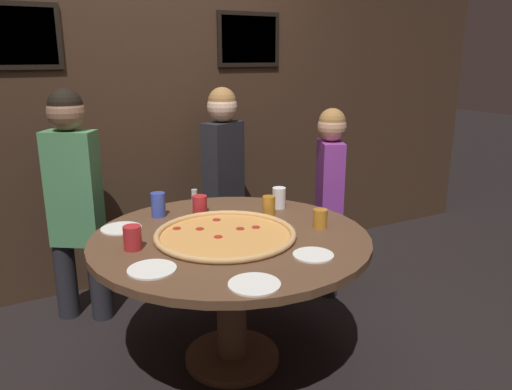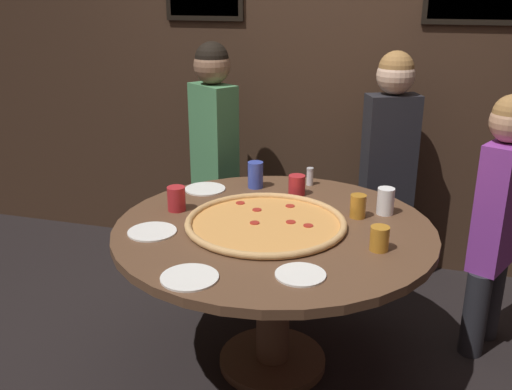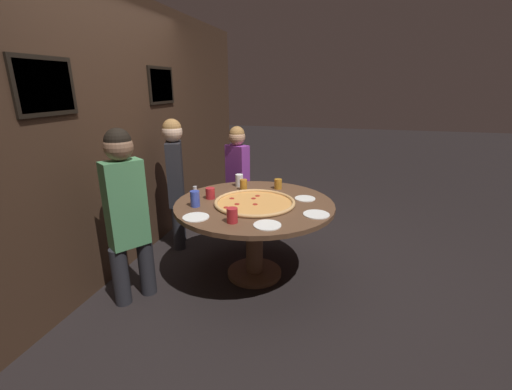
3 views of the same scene
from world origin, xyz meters
The scene contains 18 objects.
ground_plane centered at (0.00, 0.00, 0.00)m, with size 24.00×24.00×0.00m, color black.
back_wall centered at (0.00, 1.32, 1.30)m, with size 6.40×0.08×2.60m.
dining_table centered at (0.00, 0.00, 0.59)m, with size 1.44×1.44×0.74m.
giant_pizza centered at (-0.03, -0.01, 0.75)m, with size 0.73×0.73×0.03m.
drink_cup_near_right centered at (-0.23, 0.48, 0.81)m, with size 0.08×0.08×0.14m, color #384CB7.
drink_cup_far_left centered at (0.01, 0.43, 0.79)m, with size 0.09×0.09×0.10m, color #B22328.
drink_cup_far_right centered at (-0.50, 0.05, 0.80)m, with size 0.09×0.09×0.12m, color #B22328.
drink_cup_near_left centered at (0.47, 0.28, 0.80)m, with size 0.08×0.08×0.13m, color white.
drink_cup_front_edge centered at (0.48, -0.13, 0.79)m, with size 0.08×0.08×0.10m, color #BC7A23.
drink_cup_beside_pizza centered at (0.35, 0.20, 0.79)m, with size 0.07×0.07×0.11m, color #BC7A23.
white_plate_beside_cup centered at (0.21, -0.43, 0.74)m, with size 0.19×0.19×0.01m, color white.
white_plate_left_side centered at (-0.47, 0.37, 0.74)m, with size 0.21×0.21×0.01m, color white.
white_plate_near_front centered at (-0.49, -0.23, 0.74)m, with size 0.21×0.21×0.01m, color white.
white_plate_far_back centered at (-0.17, -0.57, 0.74)m, with size 0.22×0.22×0.01m, color white.
condiment_shaker centered at (0.05, 0.60, 0.79)m, with size 0.04×0.04×0.10m.
diner_far_left centered at (0.43, 1.00, 0.81)m, with size 0.38×0.26×1.43m.
diner_centre_back centered at (-0.61, 0.90, 0.83)m, with size 0.37×0.31×1.46m.
diner_far_right centered at (0.99, 0.46, 0.74)m, with size 0.25×0.34×1.30m.
Camera 2 is at (0.58, -2.29, 1.74)m, focal length 40.00 mm.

